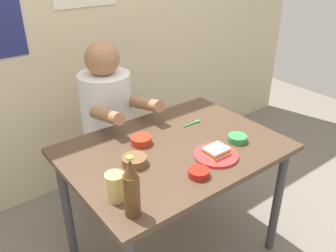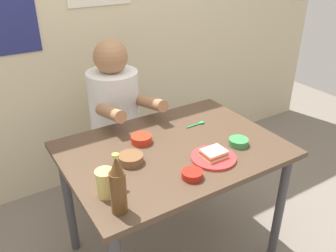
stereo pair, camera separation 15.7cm
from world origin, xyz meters
name	(u,v)px [view 1 (the left image)]	position (x,y,z in m)	size (l,w,h in m)	color
ground_plane	(173,250)	(0.00, 0.00, 0.00)	(6.00, 6.00, 0.00)	slate
wall_back	(74,7)	(0.00, 1.05, 1.30)	(4.40, 0.09, 2.60)	beige
dining_table	(174,162)	(0.00, 0.00, 0.65)	(1.10, 0.80, 0.74)	#4C3828
stool	(111,160)	(-0.05, 0.63, 0.35)	(0.34, 0.34, 0.45)	#4C4C51
person_seated	(107,105)	(-0.05, 0.62, 0.77)	(0.33, 0.56, 0.72)	white
plate_orange	(216,155)	(0.11, -0.20, 0.75)	(0.22, 0.22, 0.01)	red
sandwich	(216,151)	(0.11, -0.20, 0.77)	(0.11, 0.09, 0.04)	beige
beer_mug	(116,186)	(-0.44, -0.18, 0.80)	(0.13, 0.08, 0.12)	#D1BC66
beer_bottle	(132,189)	(-0.44, -0.30, 0.86)	(0.06, 0.06, 0.26)	#593819
sauce_bowl_chili	(141,140)	(-0.12, 0.13, 0.76)	(0.11, 0.11, 0.04)	red
dip_bowl_green	(237,138)	(0.30, -0.16, 0.76)	(0.10, 0.10, 0.03)	#388C4C
sambal_bowl_red	(199,173)	(-0.07, -0.27, 0.76)	(0.10, 0.10, 0.03)	#B21E14
condiment_bowl_brown	(135,160)	(-0.25, -0.01, 0.76)	(0.12, 0.12, 0.04)	brown
spoon	(195,122)	(0.26, 0.13, 0.75)	(0.13, 0.02, 0.01)	#26A559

